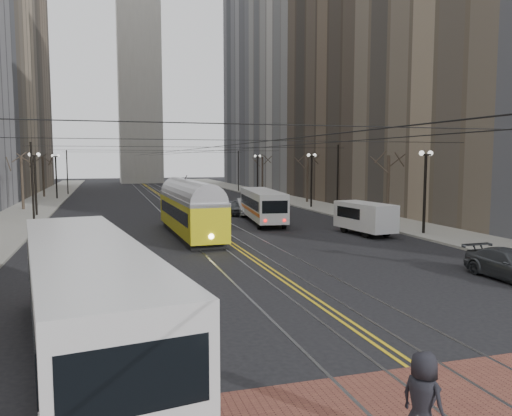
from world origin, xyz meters
TOP-DOWN VIEW (x-y plane):
  - ground at (0.00, 0.00)m, footprint 260.00×260.00m
  - sidewalk_left at (-15.00, 45.00)m, footprint 5.00×140.00m
  - sidewalk_right at (15.00, 45.00)m, footprint 5.00×140.00m
  - streetcar_rails at (0.00, 45.00)m, footprint 4.80×130.00m
  - centre_lines at (0.00, 45.00)m, footprint 0.42×130.00m
  - building_right_mid at (25.50, 46.00)m, footprint 16.00×20.00m
  - building_right_midfar at (27.50, 66.00)m, footprint 20.00×20.00m
  - building_right_far at (25.50, 86.00)m, footprint 16.00×20.00m
  - clock_tower at (0.00, 102.00)m, footprint 12.00×12.00m
  - lamp_posts at (-0.00, 28.75)m, footprint 27.60×57.20m
  - street_trees at (0.00, 35.25)m, footprint 31.68×53.28m
  - trolley_wires at (0.00, 34.83)m, footprint 25.96×120.00m
  - transit_bus at (-8.00, 1.80)m, footprint 4.45×12.84m
  - streetcar at (-1.95, 22.44)m, footprint 2.72×12.79m
  - rear_bus at (5.00, 27.89)m, footprint 3.50×10.49m
  - cargo_van at (9.89, 19.44)m, footprint 2.52×5.26m
  - sedan_grey at (4.25, 34.13)m, footprint 1.88×4.20m
  - sedan_silver at (5.15, 33.41)m, footprint 2.28×4.93m
  - sedan_parked at (9.54, 5.76)m, footprint 1.92×4.60m
  - pedestrian_a at (-2.00, -4.21)m, footprint 0.86×1.05m

SIDE VIEW (x-z plane):
  - ground at x=0.00m, z-range 0.00..0.00m
  - streetcar_rails at x=0.00m, z-range 0.00..0.01m
  - centre_lines at x=0.00m, z-range 0.01..0.01m
  - sidewalk_left at x=-15.00m, z-range 0.00..0.15m
  - sidewalk_right at x=15.00m, z-range 0.00..0.15m
  - sedan_parked at x=9.54m, z-range 0.00..1.33m
  - sedan_grey at x=4.25m, z-range 0.00..1.40m
  - sedan_silver at x=5.15m, z-range 0.00..1.57m
  - pedestrian_a at x=-2.00m, z-range 0.01..1.86m
  - cargo_van at x=9.89m, z-range 0.00..2.24m
  - rear_bus at x=5.00m, z-range 0.00..2.68m
  - streetcar at x=-1.95m, z-range 0.00..3.00m
  - transit_bus at x=-8.00m, z-range 0.00..3.15m
  - street_trees at x=0.00m, z-range 0.00..5.60m
  - lamp_posts at x=0.00m, z-range 0.00..5.60m
  - trolley_wires at x=0.00m, z-range 0.47..7.07m
  - building_right_mid at x=25.50m, z-range 0.00..34.00m
  - building_right_far at x=25.50m, z-range 0.00..40.00m
  - building_right_midfar at x=27.50m, z-range 0.00..52.00m
  - clock_tower at x=0.00m, z-range 2.96..68.96m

